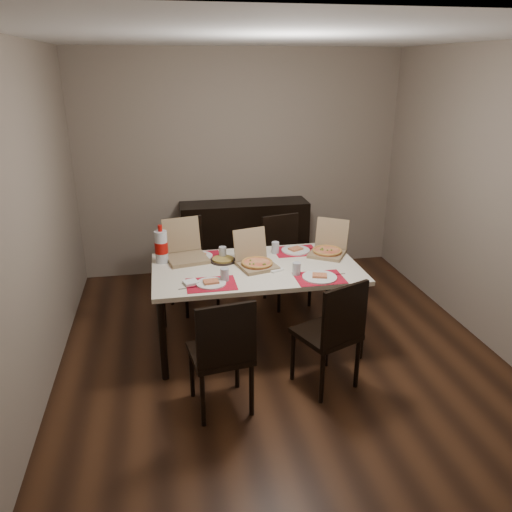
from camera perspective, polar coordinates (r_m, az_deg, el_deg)
name	(u,v)px	position (r m, az deg, el deg)	size (l,w,h in m)	color
ground	(277,349)	(4.61, 2.46, -10.61)	(3.80, 4.00, 0.02)	#3F2313
room_walls	(269,148)	(4.40, 1.52, 12.21)	(3.84, 4.02, 2.62)	gray
sideboard	(245,239)	(6.00, -1.31, 1.97)	(1.50, 0.40, 0.90)	black
dining_table	(256,274)	(4.41, 0.00, -2.02)	(1.80, 1.00, 0.75)	beige
chair_near_left	(223,351)	(3.60, -3.85, -10.80)	(0.48, 0.48, 0.93)	black
chair_near_right	(333,331)	(3.89, 8.76, -8.45)	(0.55, 0.55, 0.93)	black
chair_far_left	(190,260)	(5.23, -7.56, -0.42)	(0.55, 0.55, 0.93)	black
chair_far_right	(285,256)	(5.31, 3.28, 0.03)	(0.50, 0.50, 0.93)	black
setting_near_left	(212,281)	(4.05, -5.01, -2.87)	(0.47, 0.30, 0.11)	#B90C23
setting_near_right	(314,275)	(4.18, 6.64, -2.18)	(0.45, 0.30, 0.11)	#B90C23
setting_far_left	(202,255)	(4.61, -6.14, 0.08)	(0.50, 0.30, 0.11)	#B90C23
setting_far_right	(291,250)	(4.73, 3.97, 0.74)	(0.49, 0.30, 0.11)	#B90C23
napkin_loose	(274,269)	(4.30, 2.12, -1.52)	(0.12, 0.11, 0.02)	white
pizza_box_center	(256,261)	(4.37, -0.04, -0.55)	(0.38, 0.40, 0.31)	#856D4D
pizza_box_right	(328,249)	(4.70, 8.24, 0.82)	(0.44, 0.45, 0.31)	#856D4D
pizza_box_left	(186,252)	(4.59, -8.05, 0.41)	(0.41, 0.44, 0.35)	#856D4D
faina_plate	(223,260)	(4.50, -3.79, -0.45)	(0.23, 0.23, 0.03)	black
dip_bowl	(261,256)	(4.58, 0.59, -0.04)	(0.10, 0.10, 0.03)	white
soda_bottle	(161,247)	(4.50, -10.77, 1.05)	(0.12, 0.12, 0.35)	silver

